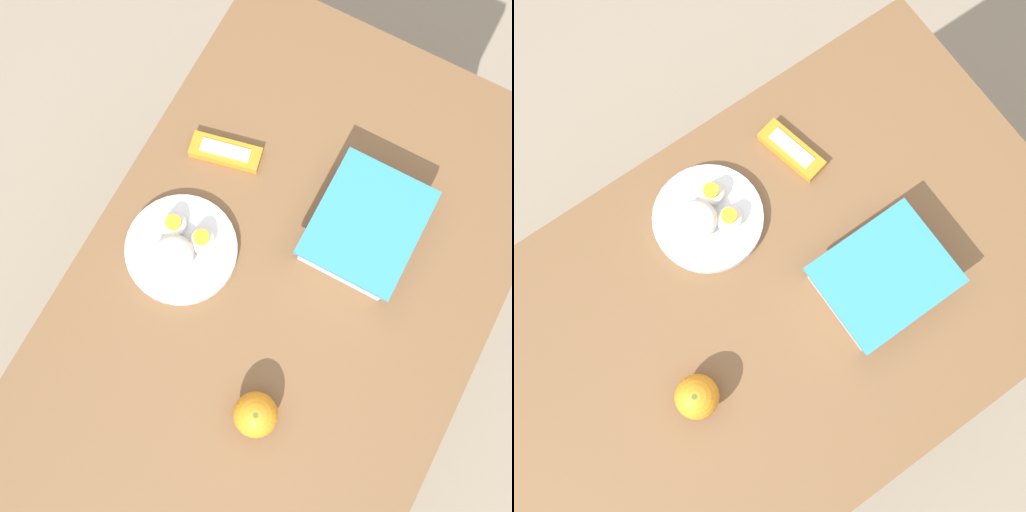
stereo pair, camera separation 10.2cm
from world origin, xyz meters
The scene contains 6 objects.
ground_plane centered at (0.00, 0.00, 0.00)m, with size 10.00×10.00×0.00m, color gray.
table centered at (0.00, 0.00, 0.63)m, with size 1.11×0.69×0.75m.
food_container centered at (-0.18, 0.08, 0.78)m, with size 0.21×0.17×0.07m.
orange_fruit centered at (0.18, 0.06, 0.78)m, with size 0.07×0.07×0.07m.
rice_plate centered at (0.00, -0.19, 0.77)m, with size 0.20×0.20×0.07m.
candy_bar centered at (-0.19, -0.21, 0.76)m, with size 0.07×0.13×0.02m.
Camera 1 is at (0.15, 0.04, 1.77)m, focal length 42.00 mm.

